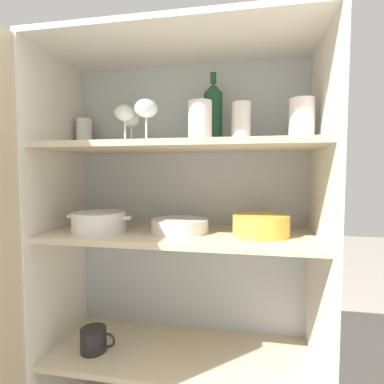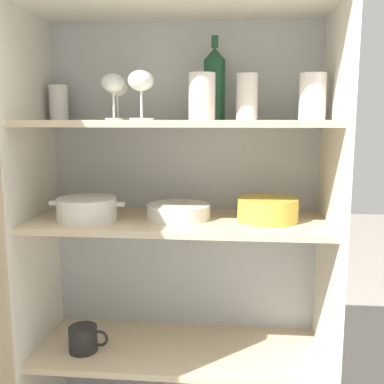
{
  "view_description": "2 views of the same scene",
  "coord_description": "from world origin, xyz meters",
  "px_view_note": "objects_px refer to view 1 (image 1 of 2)",
  "views": [
    {
      "loc": [
        0.23,
        -0.84,
        0.97
      ],
      "look_at": [
        0.04,
        0.19,
        0.9
      ],
      "focal_mm": 28.0,
      "sensor_mm": 36.0,
      "label": 1
    },
    {
      "loc": [
        0.17,
        -1.2,
        1.06
      ],
      "look_at": [
        0.05,
        0.16,
        0.85
      ],
      "focal_mm": 42.0,
      "sensor_mm": 36.0,
      "label": 2
    }
  ],
  "objects_px": {
    "wine_bottle": "(213,114)",
    "coffee_mug_primary": "(94,340)",
    "plate_stack_white": "(180,225)",
    "casserole_dish": "(99,222)",
    "mixing_bowl_large": "(261,224)"
  },
  "relations": [
    {
      "from": "casserole_dish",
      "to": "plate_stack_white",
      "type": "bearing_deg",
      "value": 11.4
    },
    {
      "from": "wine_bottle",
      "to": "plate_stack_white",
      "type": "xyz_separation_m",
      "value": [
        -0.11,
        -0.08,
        -0.4
      ]
    },
    {
      "from": "mixing_bowl_large",
      "to": "plate_stack_white",
      "type": "bearing_deg",
      "value": 177.92
    },
    {
      "from": "wine_bottle",
      "to": "casserole_dish",
      "type": "bearing_deg",
      "value": -160.8
    },
    {
      "from": "wine_bottle",
      "to": "plate_stack_white",
      "type": "height_order",
      "value": "wine_bottle"
    },
    {
      "from": "casserole_dish",
      "to": "coffee_mug_primary",
      "type": "distance_m",
      "value": 0.43
    },
    {
      "from": "plate_stack_white",
      "to": "casserole_dish",
      "type": "xyz_separation_m",
      "value": [
        -0.28,
        -0.06,
        0.01
      ]
    },
    {
      "from": "coffee_mug_primary",
      "to": "mixing_bowl_large",
      "type": "bearing_deg",
      "value": 5.37
    },
    {
      "from": "wine_bottle",
      "to": "coffee_mug_primary",
      "type": "relative_size",
      "value": 2.02
    },
    {
      "from": "mixing_bowl_large",
      "to": "coffee_mug_primary",
      "type": "relative_size",
      "value": 1.44
    },
    {
      "from": "coffee_mug_primary",
      "to": "plate_stack_white",
      "type": "bearing_deg",
      "value": 12.08
    },
    {
      "from": "casserole_dish",
      "to": "wine_bottle",
      "type": "bearing_deg",
      "value": 19.2
    },
    {
      "from": "wine_bottle",
      "to": "coffee_mug_primary",
      "type": "distance_m",
      "value": 0.92
    },
    {
      "from": "plate_stack_white",
      "to": "mixing_bowl_large",
      "type": "bearing_deg",
      "value": -2.08
    },
    {
      "from": "wine_bottle",
      "to": "mixing_bowl_large",
      "type": "relative_size",
      "value": 1.4
    }
  ]
}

